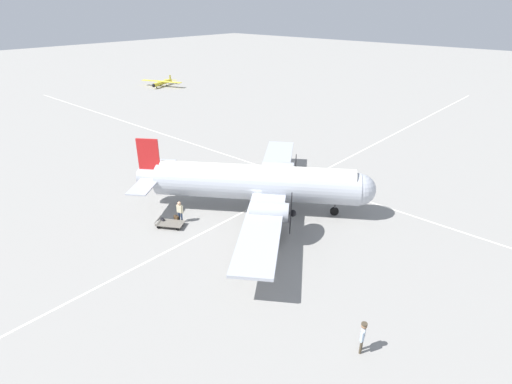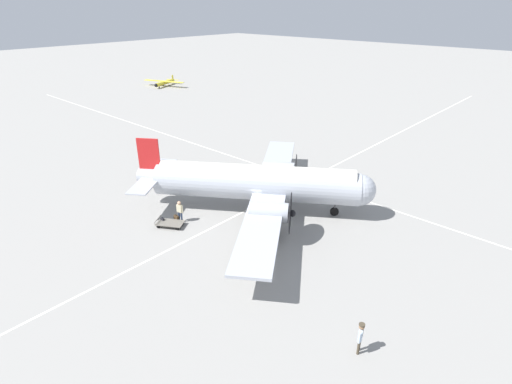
{
  "view_description": "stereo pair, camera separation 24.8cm",
  "coord_description": "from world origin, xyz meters",
  "px_view_note": "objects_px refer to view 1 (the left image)",
  "views": [
    {
      "loc": [
        -19.49,
        21.85,
        15.63
      ],
      "look_at": [
        0.0,
        0.0,
        1.68
      ],
      "focal_mm": 28.0,
      "sensor_mm": 36.0,
      "label": 1
    },
    {
      "loc": [
        -19.67,
        21.69,
        15.63
      ],
      "look_at": [
        0.0,
        0.0,
        1.68
      ],
      "focal_mm": 28.0,
      "sensor_mm": 36.0,
      "label": 2
    }
  ],
  "objects_px": {
    "crew_foreground": "(363,334)",
    "suitcase_upright_spare": "(163,221)",
    "suitcase_near_door": "(177,219)",
    "light_aircraft_distant": "(162,83)",
    "passenger_boarding": "(180,210)",
    "airliner_main": "(261,183)",
    "baggage_cart": "(170,223)"
  },
  "relations": [
    {
      "from": "suitcase_near_door",
      "to": "light_aircraft_distant",
      "type": "distance_m",
      "value": 57.45
    },
    {
      "from": "airliner_main",
      "to": "suitcase_near_door",
      "type": "distance_m",
      "value": 7.28
    },
    {
      "from": "crew_foreground",
      "to": "suitcase_upright_spare",
      "type": "distance_m",
      "value": 17.72
    },
    {
      "from": "crew_foreground",
      "to": "suitcase_upright_spare",
      "type": "relative_size",
      "value": 3.34
    },
    {
      "from": "airliner_main",
      "to": "passenger_boarding",
      "type": "xyz_separation_m",
      "value": [
        3.46,
        5.63,
        -1.44
      ]
    },
    {
      "from": "passenger_boarding",
      "to": "suitcase_upright_spare",
      "type": "relative_size",
      "value": 3.3
    },
    {
      "from": "crew_foreground",
      "to": "passenger_boarding",
      "type": "xyz_separation_m",
      "value": [
        16.85,
        -2.23,
        -0.04
      ]
    },
    {
      "from": "crew_foreground",
      "to": "light_aircraft_distant",
      "type": "relative_size",
      "value": 0.2
    },
    {
      "from": "crew_foreground",
      "to": "suitcase_upright_spare",
      "type": "bearing_deg",
      "value": -111.89
    },
    {
      "from": "passenger_boarding",
      "to": "suitcase_upright_spare",
      "type": "distance_m",
      "value": 1.63
    },
    {
      "from": "baggage_cart",
      "to": "airliner_main",
      "type": "bearing_deg",
      "value": 30.89
    },
    {
      "from": "airliner_main",
      "to": "passenger_boarding",
      "type": "height_order",
      "value": "airliner_main"
    },
    {
      "from": "crew_foreground",
      "to": "passenger_boarding",
      "type": "distance_m",
      "value": 17.0
    },
    {
      "from": "suitcase_upright_spare",
      "to": "baggage_cart",
      "type": "relative_size",
      "value": 0.23
    },
    {
      "from": "passenger_boarding",
      "to": "airliner_main",
      "type": "bearing_deg",
      "value": 43.83
    },
    {
      "from": "suitcase_upright_spare",
      "to": "light_aircraft_distant",
      "type": "relative_size",
      "value": 0.06
    },
    {
      "from": "suitcase_upright_spare",
      "to": "airliner_main",
      "type": "bearing_deg",
      "value": -122.23
    },
    {
      "from": "crew_foreground",
      "to": "light_aircraft_distant",
      "type": "height_order",
      "value": "crew_foreground"
    },
    {
      "from": "crew_foreground",
      "to": "suitcase_near_door",
      "type": "relative_size",
      "value": 3.02
    },
    {
      "from": "airliner_main",
      "to": "light_aircraft_distant",
      "type": "relative_size",
      "value": 2.35
    },
    {
      "from": "passenger_boarding",
      "to": "light_aircraft_distant",
      "type": "xyz_separation_m",
      "value": [
        47.19,
        -32.85,
        -0.32
      ]
    },
    {
      "from": "suitcase_near_door",
      "to": "light_aircraft_distant",
      "type": "height_order",
      "value": "light_aircraft_distant"
    },
    {
      "from": "suitcase_upright_spare",
      "to": "baggage_cart",
      "type": "distance_m",
      "value": 0.77
    },
    {
      "from": "crew_foreground",
      "to": "baggage_cart",
      "type": "relative_size",
      "value": 0.77
    },
    {
      "from": "airliner_main",
      "to": "baggage_cart",
      "type": "bearing_deg",
      "value": -152.23
    },
    {
      "from": "suitcase_near_door",
      "to": "baggage_cart",
      "type": "distance_m",
      "value": 0.78
    },
    {
      "from": "airliner_main",
      "to": "suitcase_upright_spare",
      "type": "height_order",
      "value": "airliner_main"
    },
    {
      "from": "passenger_boarding",
      "to": "light_aircraft_distant",
      "type": "bearing_deg",
      "value": 130.54
    },
    {
      "from": "airliner_main",
      "to": "baggage_cart",
      "type": "xyz_separation_m",
      "value": [
        3.51,
        6.62,
        -2.26
      ]
    },
    {
      "from": "light_aircraft_distant",
      "to": "suitcase_near_door",
      "type": "bearing_deg",
      "value": 34.26
    },
    {
      "from": "crew_foreground",
      "to": "passenger_boarding",
      "type": "bearing_deg",
      "value": -115.89
    },
    {
      "from": "suitcase_near_door",
      "to": "suitcase_upright_spare",
      "type": "height_order",
      "value": "suitcase_near_door"
    }
  ]
}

